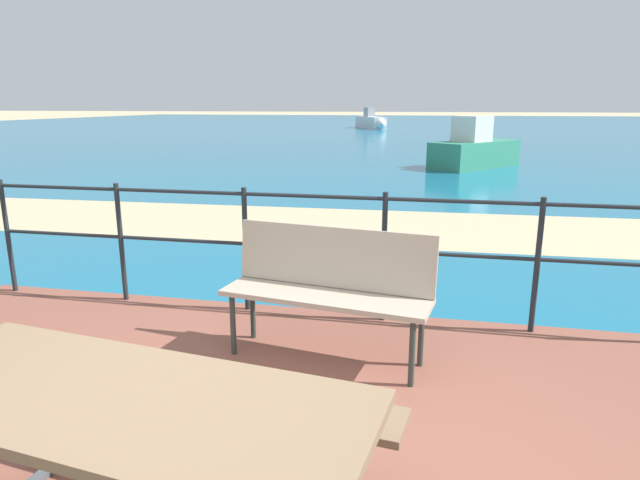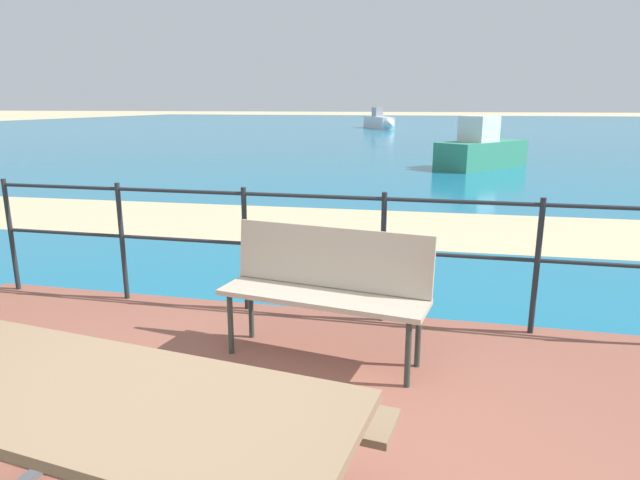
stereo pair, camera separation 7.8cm
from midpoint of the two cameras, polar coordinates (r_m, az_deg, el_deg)
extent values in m
cube|color=#196B8E|center=(41.85, 10.68, 11.39)|extent=(90.00, 90.00, 0.01)
cube|color=tan|center=(8.29, 4.66, 1.44)|extent=(54.05, 4.09, 0.01)
cube|color=#7A6047|center=(2.11, -21.56, -15.26)|extent=(1.90, 0.96, 0.04)
cube|color=#7A6047|center=(2.65, -12.39, -15.08)|extent=(1.84, 0.50, 0.04)
cube|color=tan|center=(3.76, -0.08, -5.96)|extent=(1.49, 0.63, 0.04)
cube|color=tan|center=(3.85, 0.89, -1.82)|extent=(1.44, 0.31, 0.43)
cylinder|color=#2D3833|center=(3.98, -9.65, -8.59)|extent=(0.04, 0.04, 0.47)
cylinder|color=#2D3833|center=(4.22, -7.58, -7.16)|extent=(0.04, 0.04, 0.47)
cylinder|color=#2D3833|center=(3.55, 8.97, -11.51)|extent=(0.04, 0.04, 0.47)
cylinder|color=#2D3833|center=(3.82, 9.95, -9.65)|extent=(0.04, 0.04, 0.47)
cylinder|color=#1E2328|center=(5.94, -30.17, 0.33)|extent=(0.04, 0.04, 1.08)
cylinder|color=#1E2328|center=(5.23, -20.48, -0.28)|extent=(0.04, 0.04, 1.08)
cylinder|color=#1E2328|center=(4.71, -8.23, -1.02)|extent=(0.04, 0.04, 1.08)
cylinder|color=#1E2328|center=(4.46, 6.18, -1.84)|extent=(0.04, 0.04, 1.08)
cylinder|color=#1E2328|center=(4.51, 21.28, -2.57)|extent=(0.04, 0.04, 1.08)
cylinder|color=#1E2328|center=(4.45, -1.26, 4.60)|extent=(5.90, 0.03, 0.03)
cylinder|color=#1E2328|center=(4.54, -1.23, -0.78)|extent=(5.90, 0.03, 0.03)
cube|color=silver|center=(41.49, 5.24, 12.14)|extent=(2.87, 5.12, 0.86)
cube|color=#A5A8AD|center=(41.85, 5.11, 13.20)|extent=(0.96, 1.31, 0.66)
cone|color=silver|center=(38.78, 6.43, 11.98)|extent=(0.90, 0.76, 0.77)
cube|color=#338466|center=(16.52, 15.75, 8.62)|extent=(2.72, 3.09, 0.76)
cube|color=silver|center=(16.29, 15.48, 11.15)|extent=(1.18, 1.20, 0.71)
cone|color=#338466|center=(18.01, 18.89, 8.81)|extent=(0.84, 0.81, 0.68)
camera|label=1|loc=(0.04, -90.45, -0.11)|focal=30.60mm
camera|label=2|loc=(0.04, 89.55, 0.11)|focal=30.60mm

